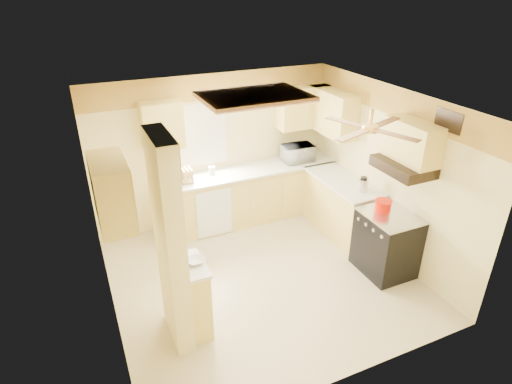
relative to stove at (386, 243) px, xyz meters
name	(u,v)px	position (x,y,z in m)	size (l,w,h in m)	color
floor	(262,277)	(-1.67, 0.55, -0.46)	(4.00, 4.00, 0.00)	tan
ceiling	(264,104)	(-1.67, 0.55, 2.04)	(4.00, 4.00, 0.00)	white
wall_back	(214,150)	(-1.67, 2.45, 0.79)	(4.00, 4.00, 0.00)	beige
wall_front	(350,287)	(-1.67, -1.35, 0.79)	(4.00, 4.00, 0.00)	beige
wall_left	(101,234)	(-3.67, 0.55, 0.79)	(3.80, 3.80, 0.00)	beige
wall_right	(387,173)	(0.33, 0.55, 0.79)	(3.80, 3.80, 0.00)	beige
wallpaper_border	(212,87)	(-1.67, 2.43, 1.84)	(4.00, 0.02, 0.40)	yellow
partition_column	(170,246)	(-3.02, 0.00, 0.79)	(0.20, 0.70, 2.50)	beige
partition_ledge	(195,298)	(-2.80, 0.00, -0.01)	(0.25, 0.55, 0.90)	#FBDB68
ledge_top	(192,266)	(-2.80, 0.00, 0.46)	(0.28, 0.58, 0.04)	silver
lower_cabinets_back	(250,195)	(-1.17, 2.15, -0.01)	(3.00, 0.60, 0.90)	#FBDB68
lower_cabinets_right	(341,207)	(0.03, 1.15, -0.01)	(0.60, 1.40, 0.90)	#FBDB68
countertop_back	(250,171)	(-1.17, 2.14, 0.46)	(3.04, 0.64, 0.04)	silver
countertop_right	(344,181)	(0.02, 1.15, 0.46)	(0.64, 1.44, 0.04)	silver
dishwasher_panel	(214,213)	(-1.92, 1.84, -0.03)	(0.58, 0.02, 0.80)	white
window	(199,135)	(-1.92, 2.44, 1.09)	(0.92, 0.02, 1.02)	white
upper_cab_back_left	(162,125)	(-2.52, 2.27, 1.39)	(0.60, 0.35, 0.70)	#FBDB68
upper_cab_back_right	(303,107)	(-0.12, 2.27, 1.39)	(0.90, 0.35, 0.70)	#FBDB68
upper_cab_right	(333,112)	(0.16, 1.80, 1.39)	(0.35, 1.00, 0.70)	#FBDB68
upper_cab_left_wall	(112,192)	(-3.49, 0.30, 1.39)	(0.35, 0.75, 0.70)	#FBDB68
upper_cab_over_stove	(412,141)	(0.16, 0.00, 1.49)	(0.35, 0.76, 0.52)	#FBDB68
stove	(386,243)	(0.00, 0.00, 0.00)	(0.68, 0.77, 0.92)	black
range_hood	(403,167)	(0.07, 0.00, 1.16)	(0.50, 0.76, 0.14)	black
poster_menu	(176,194)	(-2.91, 0.00, 1.39)	(0.02, 0.42, 0.57)	black
poster_nashville	(181,247)	(-2.91, 0.00, 0.74)	(0.02, 0.42, 0.57)	black
ceiling_light_panel	(254,97)	(-1.57, 1.05, 2.00)	(1.35, 0.95, 0.06)	brown
ceiling_fan	(370,128)	(-0.67, -0.15, 1.83)	(1.15, 1.15, 0.26)	gold
vent_grate	(449,121)	(0.31, -0.35, 1.84)	(0.02, 0.40, 0.25)	black
microwave	(298,153)	(-0.26, 2.14, 0.63)	(0.53, 0.36, 0.29)	white
bowl	(196,261)	(-2.75, 0.01, 0.50)	(0.20, 0.20, 0.05)	white
dutch_oven	(383,206)	(-0.03, 0.14, 0.53)	(0.23, 0.23, 0.16)	red
kettle	(363,185)	(0.06, 0.72, 0.59)	(0.15, 0.15, 0.23)	silver
dish_rack	(181,178)	(-2.33, 2.14, 0.55)	(0.38, 0.30, 0.21)	tan
utensil_crock	(212,170)	(-1.80, 2.23, 0.55)	(0.10, 0.10, 0.21)	white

